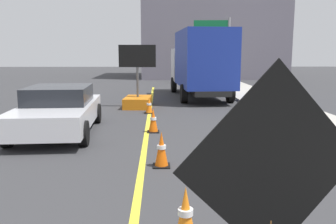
{
  "coord_description": "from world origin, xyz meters",
  "views": [
    {
      "loc": [
        0.36,
        -0.47,
        2.37
      ],
      "look_at": [
        0.5,
        4.78,
        1.49
      ],
      "focal_mm": 38.01,
      "sensor_mm": 36.0,
      "label": 1
    }
  ],
  "objects_px": {
    "roadwork_sign": "(272,169)",
    "traffic_cone_mid_lane": "(161,150)",
    "box_truck": "(200,62)",
    "highway_guide_sign": "(219,39)",
    "traffic_cone_far_lane": "(153,120)",
    "traffic_cone_curbside": "(149,105)",
    "arrow_board_trailer": "(138,96)",
    "traffic_cone_near_sign": "(185,216)",
    "pickup_car": "(59,110)"
  },
  "relations": [
    {
      "from": "traffic_cone_curbside",
      "to": "box_truck",
      "type": "bearing_deg",
      "value": 61.98
    },
    {
      "from": "box_truck",
      "to": "traffic_cone_curbside",
      "type": "distance_m",
      "value": 5.71
    },
    {
      "from": "box_truck",
      "to": "highway_guide_sign",
      "type": "distance_m",
      "value": 9.37
    },
    {
      "from": "arrow_board_trailer",
      "to": "traffic_cone_mid_lane",
      "type": "height_order",
      "value": "arrow_board_trailer"
    },
    {
      "from": "traffic_cone_far_lane",
      "to": "box_truck",
      "type": "bearing_deg",
      "value": 73.94
    },
    {
      "from": "box_truck",
      "to": "pickup_car",
      "type": "xyz_separation_m",
      "value": [
        -5.17,
        -8.24,
        -1.16
      ]
    },
    {
      "from": "box_truck",
      "to": "traffic_cone_curbside",
      "type": "xyz_separation_m",
      "value": [
        -2.58,
        -4.85,
        -1.54
      ]
    },
    {
      "from": "pickup_car",
      "to": "highway_guide_sign",
      "type": "xyz_separation_m",
      "value": [
        7.59,
        17.16,
        2.73
      ]
    },
    {
      "from": "traffic_cone_near_sign",
      "to": "traffic_cone_far_lane",
      "type": "bearing_deg",
      "value": 94.37
    },
    {
      "from": "traffic_cone_mid_lane",
      "to": "highway_guide_sign",
      "type": "bearing_deg",
      "value": 77.38
    },
    {
      "from": "roadwork_sign",
      "to": "traffic_cone_far_lane",
      "type": "distance_m",
      "value": 7.98
    },
    {
      "from": "pickup_car",
      "to": "traffic_cone_far_lane",
      "type": "distance_m",
      "value": 2.82
    },
    {
      "from": "traffic_cone_mid_lane",
      "to": "traffic_cone_curbside",
      "type": "relative_size",
      "value": 1.16
    },
    {
      "from": "arrow_board_trailer",
      "to": "traffic_cone_curbside",
      "type": "bearing_deg",
      "value": -71.59
    },
    {
      "from": "box_truck",
      "to": "highway_guide_sign",
      "type": "xyz_separation_m",
      "value": [
        2.42,
        8.92,
        1.56
      ]
    },
    {
      "from": "traffic_cone_mid_lane",
      "to": "traffic_cone_near_sign",
      "type": "bearing_deg",
      "value": -85.02
    },
    {
      "from": "pickup_car",
      "to": "traffic_cone_mid_lane",
      "type": "bearing_deg",
      "value": -47.26
    },
    {
      "from": "roadwork_sign",
      "to": "traffic_cone_near_sign",
      "type": "height_order",
      "value": "roadwork_sign"
    },
    {
      "from": "pickup_car",
      "to": "arrow_board_trailer",
      "type": "bearing_deg",
      "value": 67.61
    },
    {
      "from": "highway_guide_sign",
      "to": "traffic_cone_far_lane",
      "type": "xyz_separation_m",
      "value": [
        -4.79,
        -17.15,
        -3.06
      ]
    },
    {
      "from": "traffic_cone_near_sign",
      "to": "highway_guide_sign",
      "type": "bearing_deg",
      "value": 79.63
    },
    {
      "from": "traffic_cone_far_lane",
      "to": "traffic_cone_curbside",
      "type": "distance_m",
      "value": 3.39
    },
    {
      "from": "highway_guide_sign",
      "to": "traffic_cone_far_lane",
      "type": "bearing_deg",
      "value": -105.61
    },
    {
      "from": "box_truck",
      "to": "traffic_cone_far_lane",
      "type": "xyz_separation_m",
      "value": [
        -2.37,
        -8.23,
        -1.5
      ]
    },
    {
      "from": "traffic_cone_mid_lane",
      "to": "traffic_cone_far_lane",
      "type": "bearing_deg",
      "value": 93.79
    },
    {
      "from": "pickup_car",
      "to": "traffic_cone_mid_lane",
      "type": "distance_m",
      "value": 4.46
    },
    {
      "from": "pickup_car",
      "to": "traffic_cone_near_sign",
      "type": "relative_size",
      "value": 6.24
    },
    {
      "from": "highway_guide_sign",
      "to": "traffic_cone_mid_lane",
      "type": "xyz_separation_m",
      "value": [
        -4.57,
        -20.43,
        -3.05
      ]
    },
    {
      "from": "arrow_board_trailer",
      "to": "traffic_cone_mid_lane",
      "type": "bearing_deg",
      "value": -83.36
    },
    {
      "from": "traffic_cone_far_lane",
      "to": "traffic_cone_curbside",
      "type": "bearing_deg",
      "value": 93.57
    },
    {
      "from": "roadwork_sign",
      "to": "traffic_cone_mid_lane",
      "type": "bearing_deg",
      "value": 100.35
    },
    {
      "from": "traffic_cone_curbside",
      "to": "highway_guide_sign",
      "type": "bearing_deg",
      "value": 70.03
    },
    {
      "from": "traffic_cone_mid_lane",
      "to": "traffic_cone_curbside",
      "type": "distance_m",
      "value": 6.67
    },
    {
      "from": "roadwork_sign",
      "to": "traffic_cone_mid_lane",
      "type": "height_order",
      "value": "roadwork_sign"
    },
    {
      "from": "box_truck",
      "to": "arrow_board_trailer",
      "type": "bearing_deg",
      "value": -133.82
    },
    {
      "from": "traffic_cone_curbside",
      "to": "pickup_car",
      "type": "bearing_deg",
      "value": -127.39
    },
    {
      "from": "roadwork_sign",
      "to": "arrow_board_trailer",
      "type": "xyz_separation_m",
      "value": [
        -1.79,
        12.82,
        -0.99
      ]
    },
    {
      "from": "arrow_board_trailer",
      "to": "traffic_cone_far_lane",
      "type": "relative_size",
      "value": 3.69
    },
    {
      "from": "traffic_cone_mid_lane",
      "to": "traffic_cone_curbside",
      "type": "bearing_deg",
      "value": 93.68
    },
    {
      "from": "roadwork_sign",
      "to": "highway_guide_sign",
      "type": "bearing_deg",
      "value": 81.48
    },
    {
      "from": "roadwork_sign",
      "to": "arrow_board_trailer",
      "type": "height_order",
      "value": "arrow_board_trailer"
    },
    {
      "from": "arrow_board_trailer",
      "to": "highway_guide_sign",
      "type": "relative_size",
      "value": 0.54
    },
    {
      "from": "traffic_cone_curbside",
      "to": "traffic_cone_far_lane",
      "type": "bearing_deg",
      "value": -86.43
    },
    {
      "from": "roadwork_sign",
      "to": "traffic_cone_near_sign",
      "type": "xyz_separation_m",
      "value": [
        -0.56,
        1.47,
        -1.1
      ]
    },
    {
      "from": "pickup_car",
      "to": "traffic_cone_curbside",
      "type": "height_order",
      "value": "pickup_car"
    },
    {
      "from": "roadwork_sign",
      "to": "highway_guide_sign",
      "type": "xyz_separation_m",
      "value": [
        3.74,
        24.99,
        1.95
      ]
    },
    {
      "from": "arrow_board_trailer",
      "to": "traffic_cone_curbside",
      "type": "height_order",
      "value": "arrow_board_trailer"
    },
    {
      "from": "arrow_board_trailer",
      "to": "box_truck",
      "type": "height_order",
      "value": "box_truck"
    },
    {
      "from": "pickup_car",
      "to": "highway_guide_sign",
      "type": "height_order",
      "value": "highway_guide_sign"
    },
    {
      "from": "arrow_board_trailer",
      "to": "traffic_cone_near_sign",
      "type": "distance_m",
      "value": 11.43
    }
  ]
}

